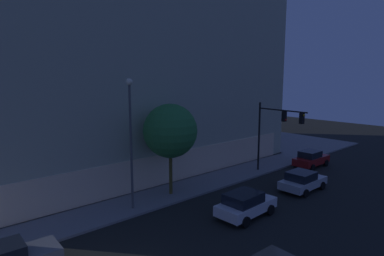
% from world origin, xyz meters
% --- Properties ---
extents(modern_building, '(30.78, 23.55, 20.71)m').
position_xyz_m(modern_building, '(12.14, 21.37, 10.29)').
color(modern_building, '#4C4C51').
rests_on(modern_building, ground).
extents(traffic_light_far_corner, '(0.68, 5.11, 6.40)m').
position_xyz_m(traffic_light_far_corner, '(19.61, 5.40, 4.65)').
color(traffic_light_far_corner, black).
rests_on(traffic_light_far_corner, sidewalk_corner).
extents(street_lamp_sidewalk, '(0.44, 0.44, 8.63)m').
position_xyz_m(street_lamp_sidewalk, '(6.00, 7.19, 5.51)').
color(street_lamp_sidewalk, '#515151').
rests_on(street_lamp_sidewalk, sidewalk_corner).
extents(sidewalk_tree, '(4.00, 4.00, 6.81)m').
position_xyz_m(sidewalk_tree, '(9.59, 7.67, 4.95)').
color(sidewalk_tree, '#4F471E').
rests_on(sidewalk_tree, sidewalk_corner).
extents(car_white, '(4.27, 2.27, 1.63)m').
position_xyz_m(car_white, '(10.87, 1.54, 0.85)').
color(car_white, silver).
rests_on(car_white, ground).
extents(car_silver, '(4.19, 2.18, 1.55)m').
position_xyz_m(car_silver, '(18.07, 1.70, 0.78)').
color(car_silver, '#B7BABF').
rests_on(car_silver, ground).
extents(car_red, '(4.32, 1.99, 1.64)m').
position_xyz_m(car_red, '(24.94, 4.72, 0.82)').
color(car_red, maroon).
rests_on(car_red, ground).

